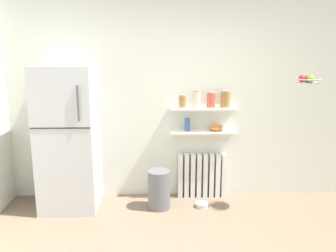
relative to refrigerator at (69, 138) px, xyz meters
The scene contains 14 objects.
back_wall 1.47m from the refrigerator, 15.65° to the left, with size 7.04×0.10×2.60m, color silver.
refrigerator is the anchor object (origin of this frame).
radiator 1.80m from the refrigerator, ahead, with size 0.65×0.12×0.59m.
wall_shelf_lower 1.70m from the refrigerator, ahead, with size 0.87×0.22×0.03m, color white.
wall_shelf_upper 1.73m from the refrigerator, ahead, with size 0.87×0.22×0.03m, color white.
storage_jar_0 1.49m from the refrigerator, ahead, with size 0.09×0.09×0.16m.
storage_jar_1 1.67m from the refrigerator, ahead, with size 0.09×0.09×0.22m.
storage_jar_2 1.84m from the refrigerator, ahead, with size 0.11×0.11×0.20m.
storage_jar_3 2.02m from the refrigerator, ahead, with size 0.12×0.12×0.22m.
vase 1.50m from the refrigerator, ahead, with size 0.07×0.07×0.17m, color #38609E.
shelf_bowl 1.87m from the refrigerator, ahead, with size 0.17×0.17×0.08m, color orange.
trash_bin 1.28m from the refrigerator, ahead, with size 0.28×0.28×0.49m, color slate.
pet_food_bowl 1.86m from the refrigerator, ahead, with size 0.16×0.16×0.05m, color #B7B7BC.
hanging_fruit_basket 2.91m from the refrigerator, ahead, with size 0.28×0.28×0.10m.
Camera 1 is at (-0.26, -2.47, 1.94)m, focal length 37.01 mm.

